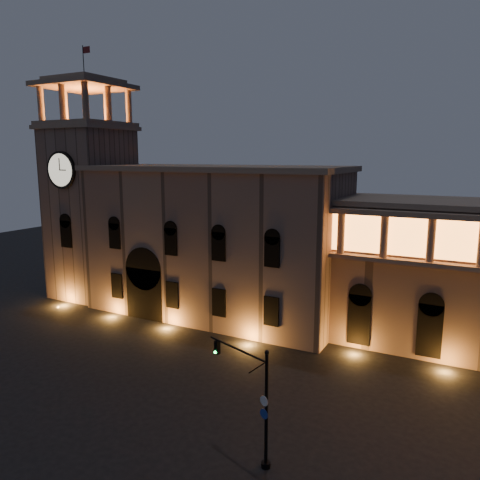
{
  "coord_description": "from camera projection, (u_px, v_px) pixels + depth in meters",
  "views": [
    {
      "loc": [
        25.81,
        -24.84,
        18.64
      ],
      "look_at": [
        4.45,
        16.0,
        10.39
      ],
      "focal_mm": 35.0,
      "sensor_mm": 36.0,
      "label": 1
    }
  ],
  "objects": [
    {
      "name": "ground",
      "position": [
        96.0,
        397.0,
        36.72
      ],
      "size": [
        160.0,
        160.0,
        0.0
      ],
      "primitive_type": "plane",
      "color": "black",
      "rests_on": "ground"
    },
    {
      "name": "government_building",
      "position": [
        214.0,
        241.0,
        55.25
      ],
      "size": [
        30.8,
        12.8,
        17.6
      ],
      "color": "#7D6051",
      "rests_on": "ground"
    },
    {
      "name": "clock_tower",
      "position": [
        91.0,
        203.0,
        62.17
      ],
      "size": [
        9.8,
        9.8,
        32.4
      ],
      "color": "#7D6051",
      "rests_on": "ground"
    },
    {
      "name": "traffic_light",
      "position": [
        255.0,
        401.0,
        28.44
      ],
      "size": [
        5.2,
        2.18,
        7.56
      ],
      "rotation": [
        0.0,
        0.0,
        -0.36
      ],
      "color": "black",
      "rests_on": "ground"
    }
  ]
}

